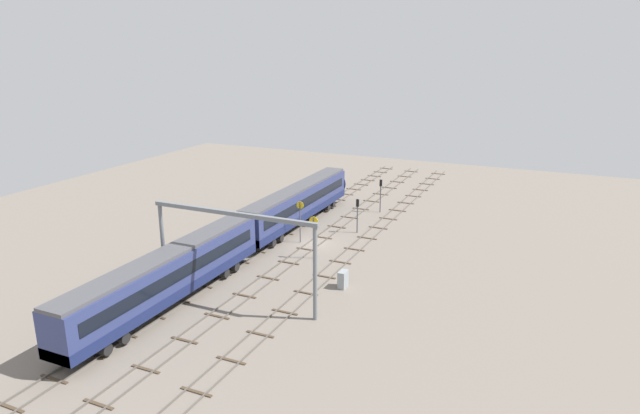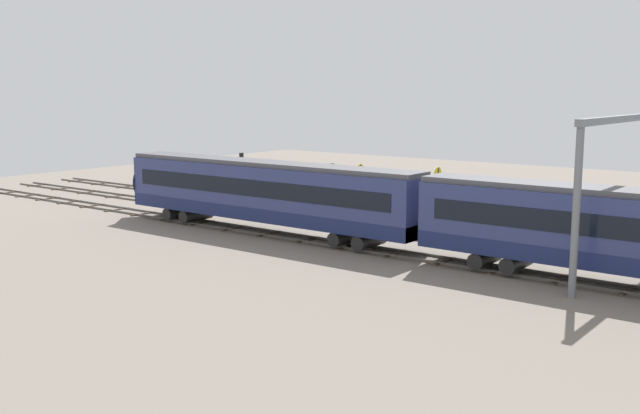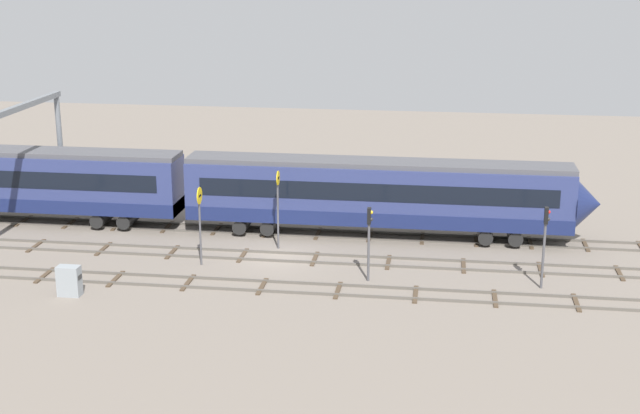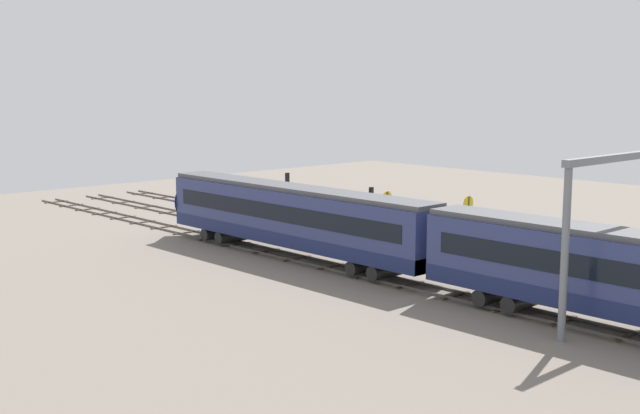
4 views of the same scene
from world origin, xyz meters
TOP-DOWN VIEW (x-y plane):
  - ground_plane at (0.00, 0.00)m, footprint 102.59×102.59m
  - track_near_foreground at (0.00, -4.82)m, footprint 86.59×2.40m
  - track_second_near at (0.00, 0.00)m, footprint 86.59×2.40m
  - track_with_train at (0.00, 4.82)m, footprint 86.59×2.40m
  - train at (-6.40, 4.82)m, footprint 50.40×3.24m
  - speed_sign_near_foreground at (-0.31, 1.69)m, footprint 0.14×0.86m
  - speed_sign_mid_trackside at (-4.17, -1.80)m, footprint 0.14×0.98m
  - signal_light_trackside_approach at (5.60, -3.04)m, footprint 0.31×0.32m
  - signal_light_trackside_departure at (14.91, -2.85)m, footprint 0.31×0.32m
  - relay_cabinet at (-9.76, -7.40)m, footprint 1.21×0.68m

SIDE VIEW (x-z plane):
  - ground_plane at x=0.00m, z-range 0.00..0.00m
  - track_with_train at x=0.00m, z-range -0.02..0.14m
  - track_near_foreground at x=0.00m, z-range -0.01..0.15m
  - track_second_near at x=0.00m, z-range -0.01..0.15m
  - relay_cabinet at x=-9.76m, z-range 0.00..1.63m
  - train at x=-6.40m, z-range 0.26..5.06m
  - signal_light_trackside_approach at x=5.60m, z-range 0.67..4.84m
  - signal_light_trackside_departure at x=14.91m, z-range 0.70..5.23m
  - speed_sign_mid_trackside at x=-4.17m, z-range 0.76..5.39m
  - speed_sign_near_foreground at x=-0.31m, z-range 0.70..5.56m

